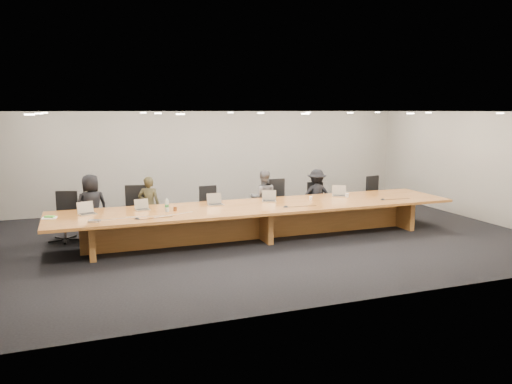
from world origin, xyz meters
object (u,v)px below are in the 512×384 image
at_px(person_c, 263,198).
at_px(water_bottle, 167,206).
at_px(chair_right, 316,201).
at_px(paper_cup_far, 347,195).
at_px(amber_mug, 175,209).
at_px(person_d, 317,195).
at_px(chair_mid_left, 211,207).
at_px(mic_center, 286,206).
at_px(chair_left, 135,211).
at_px(laptop_c, 216,199).
at_px(laptop_d, 269,196).
at_px(laptop_e, 340,191).
at_px(chair_far_right, 378,196).
at_px(mic_left, 137,218).
at_px(laptop_a, 87,208).
at_px(person_b, 149,206).
at_px(chair_mid_right, 280,201).
at_px(mic_right, 383,199).
at_px(chair_far_left, 64,217).
at_px(paper_cup_near, 311,198).
at_px(av_box, 94,221).
at_px(person_a, 91,207).
at_px(laptop_b, 143,205).
at_px(conference_table, 261,215).

xyz_separation_m(person_c, water_bottle, (-2.58, -1.15, 0.19)).
distance_m(chair_right, paper_cup_far, 1.09).
bearing_deg(amber_mug, person_d, 17.75).
distance_m(chair_mid_left, person_c, 1.32).
xyz_separation_m(amber_mug, mic_center, (2.34, -0.40, -0.03)).
height_order(chair_left, laptop_c, chair_left).
height_order(laptop_d, laptop_e, laptop_e).
relative_size(chair_far_right, mic_left, 9.47).
xyz_separation_m(chair_right, paper_cup_far, (0.33, -1.00, 0.30)).
bearing_deg(laptop_e, laptop_a, -154.24).
height_order(amber_mug, mic_center, amber_mug).
bearing_deg(laptop_d, person_b, -176.86).
height_order(laptop_a, mic_center, laptop_a).
height_order(chair_mid_right, paper_cup_far, chair_mid_right).
bearing_deg(mic_right, chair_far_right, 59.43).
bearing_deg(laptop_d, laptop_c, -159.48).
relative_size(person_c, mic_left, 12.09).
distance_m(chair_far_left, chair_mid_right, 5.08).
bearing_deg(laptop_c, chair_mid_left, 79.26).
bearing_deg(laptop_c, paper_cup_near, -5.97).
relative_size(laptop_a, av_box, 1.55).
distance_m(person_a, laptop_c, 2.75).
distance_m(paper_cup_far, av_box, 5.90).
xyz_separation_m(chair_mid_right, laptop_a, (-4.61, -0.95, 0.31)).
xyz_separation_m(laptop_b, paper_cup_far, (4.84, -0.12, -0.07)).
bearing_deg(av_box, conference_table, 23.27).
bearing_deg(chair_left, chair_right, 12.99).
bearing_deg(chair_mid_right, person_a, 177.54).
height_order(chair_right, paper_cup_near, chair_right).
relative_size(laptop_b, paper_cup_far, 2.92).
distance_m(person_d, laptop_c, 3.10).
height_order(chair_far_left, mic_left, chair_far_left).
bearing_deg(conference_table, paper_cup_near, 8.90).
distance_m(chair_left, mic_right, 5.75).
bearing_deg(chair_far_left, water_bottle, -11.52).
bearing_deg(chair_right, person_d, 64.62).
distance_m(person_b, paper_cup_near, 3.75).
distance_m(paper_cup_far, mic_center, 1.99).
distance_m(conference_table, water_bottle, 2.11).
xyz_separation_m(chair_mid_right, mic_center, (-0.54, -1.62, 0.20)).
bearing_deg(chair_far_left, laptop_a, -44.22).
bearing_deg(water_bottle, person_c, 24.02).
xyz_separation_m(person_b, paper_cup_far, (4.60, -0.95, 0.12)).
bearing_deg(amber_mug, chair_mid_right, 23.07).
height_order(chair_right, laptop_b, chair_right).
bearing_deg(chair_mid_right, conference_table, -130.38).
distance_m(person_b, laptop_d, 2.76).
xyz_separation_m(person_a, amber_mug, (1.62, -1.26, 0.07)).
bearing_deg(person_b, amber_mug, 124.80).
xyz_separation_m(chair_right, mic_left, (-4.74, -1.73, 0.27)).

